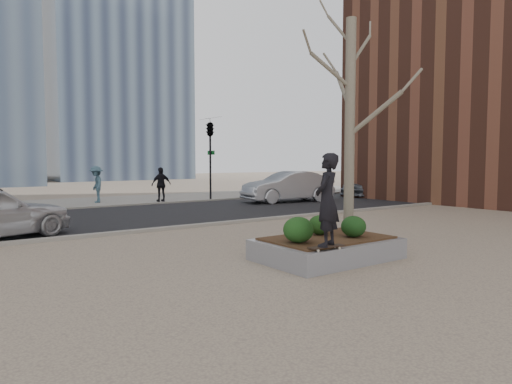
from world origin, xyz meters
TOP-DOWN VIEW (x-y plane):
  - ground at (0.00, 0.00)m, footprint 120.00×120.00m
  - street at (0.00, 10.00)m, footprint 60.00×8.00m
  - far_sidewalk at (0.00, 17.00)m, footprint 60.00×6.00m
  - planter at (1.00, 0.00)m, footprint 3.00×2.00m
  - planter_mulch at (1.00, 0.00)m, footprint 2.70×1.70m
  - sycamore_tree at (2.00, 0.30)m, footprint 2.80×2.80m
  - shrub_left at (0.04, -0.13)m, footprint 0.63×0.63m
  - shrub_middle at (1.11, 0.34)m, footprint 0.53×0.53m
  - shrub_right at (1.49, -0.32)m, footprint 0.55×0.55m
  - skateboard at (0.11, -0.88)m, footprint 0.80×0.28m
  - skateboarder at (0.11, -0.88)m, footprint 0.78×0.68m
  - car_silver at (9.16, 11.14)m, footprint 5.03×2.38m
  - car_third at (16.12, 10.97)m, footprint 5.20×2.47m
  - pedestrian_b at (0.87, 16.47)m, footprint 0.86×1.30m
  - pedestrian_c at (3.77, 15.01)m, footprint 1.07×0.47m
  - traffic_light_far at (6.50, 14.60)m, footprint 0.60×2.48m

SIDE VIEW (x-z plane):
  - ground at x=0.00m, z-range 0.00..0.00m
  - street at x=0.00m, z-range 0.00..0.02m
  - far_sidewalk at x=0.00m, z-range 0.00..0.02m
  - planter at x=1.00m, z-range 0.00..0.45m
  - planter_mulch at x=1.00m, z-range 0.45..0.49m
  - skateboard at x=0.11m, z-range 0.45..0.53m
  - shrub_middle at x=1.11m, z-range 0.49..0.94m
  - shrub_right at x=1.49m, z-range 0.49..0.96m
  - car_third at x=16.12m, z-range 0.02..1.48m
  - shrub_left at x=0.04m, z-range 0.49..1.03m
  - car_silver at x=9.16m, z-range 0.02..1.61m
  - pedestrian_c at x=3.77m, z-range 0.02..1.82m
  - pedestrian_b at x=0.87m, z-range 0.02..1.90m
  - skateboarder at x=0.11m, z-range 0.52..2.33m
  - traffic_light_far at x=6.50m, z-range 0.00..4.50m
  - sycamore_tree at x=2.00m, z-range 0.49..7.09m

